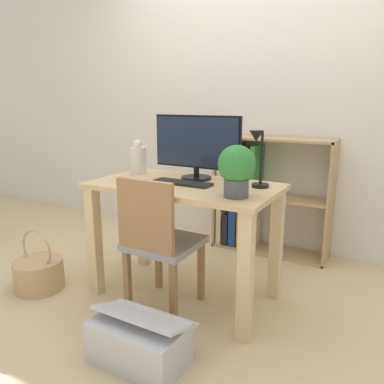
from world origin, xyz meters
TOP-DOWN VIEW (x-y plane):
  - ground_plane at (0.00, 0.00)m, footprint 10.00×10.00m
  - wall_back at (0.00, 1.16)m, footprint 8.00×0.05m
  - desk at (0.00, 0.00)m, footprint 1.14×0.63m
  - monitor at (-0.00, 0.16)m, footprint 0.60×0.19m
  - keyboard at (-0.00, -0.02)m, footprint 0.37×0.11m
  - vase at (-0.44, 0.12)m, footprint 0.11×0.11m
  - desk_lamp at (0.44, 0.08)m, footprint 0.10×0.19m
  - potted_plant at (0.41, -0.15)m, footprint 0.20×0.20m
  - chair at (-0.04, -0.23)m, footprint 0.40×0.40m
  - bookshelf at (0.07, 0.98)m, footprint 0.94×0.28m
  - basket at (-0.89, -0.41)m, footprint 0.32×0.32m
  - storage_box at (0.14, -0.67)m, footprint 0.46×0.32m

SIDE VIEW (x-z plane):
  - ground_plane at x=0.00m, z-range 0.00..0.00m
  - basket at x=-0.89m, z-range -0.10..0.32m
  - storage_box at x=0.14m, z-range -0.02..0.25m
  - chair at x=-0.04m, z-range 0.03..0.86m
  - bookshelf at x=0.07m, z-range -0.03..0.93m
  - desk at x=0.00m, z-range 0.21..0.96m
  - keyboard at x=0.00m, z-range 0.74..0.76m
  - vase at x=-0.44m, z-range 0.73..0.96m
  - potted_plant at x=0.41m, z-range 0.76..1.03m
  - desk_lamp at x=0.44m, z-range 0.78..1.12m
  - monitor at x=0.00m, z-range 0.76..1.17m
  - wall_back at x=0.00m, z-range 0.00..2.60m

